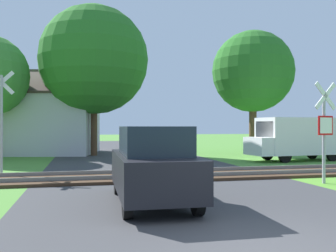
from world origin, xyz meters
name	(u,v)px	position (x,y,z in m)	size (l,w,h in m)	color
road_asphalt	(227,220)	(0.00, 2.00, 0.00)	(8.39, 80.00, 0.01)	#38383A
rail_track	(161,176)	(0.00, 8.09, 0.06)	(60.00, 2.60, 0.22)	#422D1E
stop_sign_near	(325,127)	(4.70, 5.58, 1.77)	(0.87, 0.22, 3.17)	#9E9EA5
crossing_sign_far	(1,115)	(-5.48, 9.70, 2.19)	(0.86, 0.23, 3.81)	#9E9EA5
house	(46,122)	(-5.00, 21.27, 2.09)	(7.64, 7.18, 5.57)	#B7B7BC
tree_right	(253,72)	(8.04, 17.48, 5.30)	(5.22, 5.22, 7.93)	#513823
tree_center	(94,60)	(-1.94, 18.83, 5.90)	(6.70, 6.70, 9.25)	#513823
mail_truck	(297,137)	(8.24, 12.80, 1.24)	(5.04, 2.25, 2.24)	white
parked_car	(153,165)	(-1.09, 3.80, 0.89)	(1.74, 4.04, 1.78)	black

